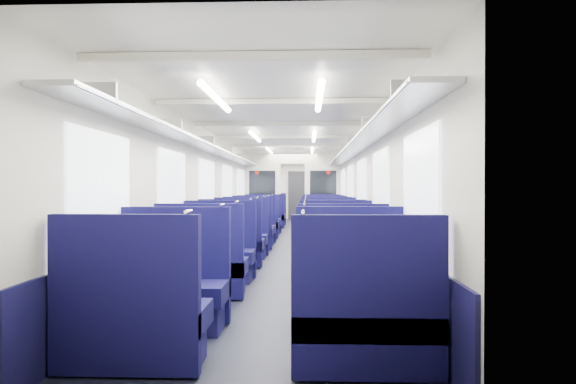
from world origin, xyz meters
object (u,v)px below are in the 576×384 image
Objects in this scene: bulkhead at (293,190)px; seat_18 at (263,222)px; seat_23 at (319,216)px; seat_11 at (329,238)px; seat_20 at (268,217)px; seat_6 at (218,255)px; end_door at (297,195)px; seat_19 at (322,222)px; seat_12 at (248,233)px; seat_22 at (271,215)px; seat_4 at (202,268)px; seat_8 at (231,245)px; seat_9 at (333,247)px; seat_0 at (133,320)px; seat_15 at (325,228)px; seat_10 at (240,239)px; seat_14 at (253,229)px; seat_7 at (336,255)px; seat_17 at (323,225)px; seat_13 at (327,233)px; seat_21 at (320,217)px; seat_1 at (366,323)px; seat_3 at (351,288)px; seat_5 at (342,269)px; seat_16 at (258,225)px; seat_2 at (172,290)px.

seat_18 is at bearing -155.96° from bulkhead.
seat_11 is at bearing -90.00° from seat_23.
seat_6 is at bearing -90.00° from seat_20.
seat_19 is at bearing -83.15° from end_door.
seat_12 and seat_22 have the same top height.
seat_4 is at bearing -90.00° from seat_6.
seat_8 is 1.00× the size of seat_11.
seat_9 is at bearing -56.51° from seat_12.
seat_4 is 2.71m from seat_9.
seat_0 is 1.00× the size of seat_6.
seat_11 is at bearing -90.00° from seat_15.
seat_22 is (0.00, 7.85, 0.00)m from seat_10.
seat_9 and seat_14 have the same top height.
seat_4 and seat_7 have the same top height.
bulkhead is 7.34m from seat_7.
seat_18 is at bearing 144.56° from seat_17.
seat_7 is 1.00× the size of seat_12.
seat_9 and seat_13 have the same top height.
seat_10 is 6.94m from seat_21.
seat_8 is 1.00× the size of seat_18.
seat_1 is 1.00× the size of seat_20.
seat_7 is (0.00, 2.36, 0.00)m from seat_3.
seat_22 is (-1.66, 6.65, 0.00)m from seat_13.
seat_1 is at bearing -90.00° from seat_15.
seat_18 and seat_23 have the same top height.
seat_5 is (0.83, -8.46, -0.88)m from bulkhead.
seat_0 is 1.00× the size of seat_14.
seat_7 and seat_22 have the same top height.
seat_9 is at bearing -64.47° from seat_14.
seat_3 is 5.73m from seat_13.
seat_4 is (-0.83, -14.88, -0.64)m from end_door.
seat_16 is (0.00, 2.16, 0.00)m from seat_12.
seat_22 is at bearing 104.02° from seat_13.
seat_12 is (0.00, 1.26, 0.00)m from seat_10.
seat_12 is (-1.66, 3.43, 0.00)m from seat_7.
seat_7 is at bearing 90.00° from seat_5.
seat_14 is at bearing 90.00° from seat_2.
seat_11 is at bearing 90.00° from seat_1.
seat_21 is (1.66, 5.48, 0.00)m from seat_12.
seat_1 is 1.00× the size of seat_15.
seat_3 is 1.00× the size of seat_9.
seat_6 is 7.08m from seat_19.
seat_1 is at bearing -73.93° from seat_10.
seat_16 is at bearing -145.12° from seat_19.
seat_1 and seat_19 have the same top height.
seat_8 is (0.00, 4.65, 0.00)m from seat_0.
seat_21 is at bearing 63.43° from seat_16.
seat_7 is at bearing -52.68° from seat_10.
seat_7 is at bearing -90.00° from seat_17.
seat_10 is 1.26m from seat_12.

